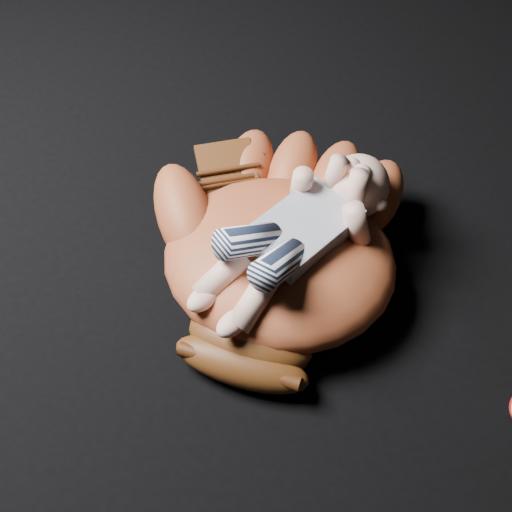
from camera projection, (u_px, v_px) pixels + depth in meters
baseball_glove at (280, 252)px, 1.10m from camera, size 0.55×0.60×0.16m
newborn_baby at (289, 236)px, 1.05m from camera, size 0.26×0.41×0.15m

